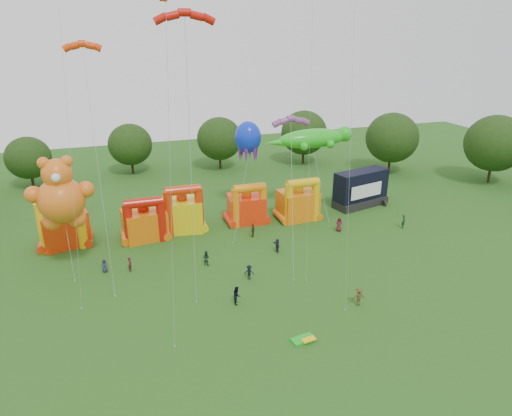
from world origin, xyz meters
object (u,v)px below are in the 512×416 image
object	(u,v)px
stage_trailer	(361,189)
octopus_kite	(242,189)
bouncy_castle_2	(183,213)
spectator_4	(253,230)
bouncy_castle_0	(63,226)
teddy_bear_kite	(61,198)
spectator_0	(104,266)
gecko_kite	(314,147)

from	to	relation	value
stage_trailer	octopus_kite	world-z (taller)	octopus_kite
bouncy_castle_2	spectator_4	distance (m)	9.34
spectator_4	octopus_kite	bearing A→B (deg)	-143.88
bouncy_castle_0	teddy_bear_kite	xyz separation A→B (m)	(1.02, -7.02, 5.83)
stage_trailer	spectator_0	xyz separation A→B (m)	(-36.38, -9.14, -1.82)
teddy_bear_kite	spectator_0	world-z (taller)	teddy_bear_kite
spectator_0	teddy_bear_kite	bearing A→B (deg)	156.64
stage_trailer	teddy_bear_kite	bearing A→B (deg)	-168.93
stage_trailer	spectator_4	bearing A→B (deg)	-163.24
stage_trailer	teddy_bear_kite	world-z (taller)	teddy_bear_kite
teddy_bear_kite	spectator_0	xyz separation A→B (m)	(3.31, -1.37, -7.61)
stage_trailer	bouncy_castle_2	bearing A→B (deg)	-178.03
bouncy_castle_2	teddy_bear_kite	world-z (taller)	teddy_bear_kite
bouncy_castle_2	teddy_bear_kite	distance (m)	16.06
stage_trailer	spectator_0	distance (m)	37.55
spectator_0	spectator_4	bearing A→B (deg)	10.38
bouncy_castle_0	spectator_0	xyz separation A→B (m)	(4.33, -8.38, -1.77)
teddy_bear_kite	octopus_kite	distance (m)	22.54
gecko_kite	spectator_4	bearing A→B (deg)	-150.51
teddy_bear_kite	spectator_0	distance (m)	8.41
octopus_kite	spectator_0	xyz separation A→B (m)	(-17.90, -8.13, -4.09)
spectator_0	spectator_4	world-z (taller)	spectator_4
octopus_kite	spectator_0	distance (m)	20.08
bouncy_castle_2	spectator_4	size ratio (longest dim) A/B	3.66
bouncy_castle_0	spectator_0	distance (m)	9.60
spectator_4	gecko_kite	bearing A→B (deg)	155.52
bouncy_castle_0	bouncy_castle_2	bearing A→B (deg)	-0.62
teddy_bear_kite	spectator_4	distance (m)	22.61
stage_trailer	gecko_kite	size ratio (longest dim) A/B	0.68
octopus_kite	spectator_4	distance (m)	6.04
bouncy_castle_2	gecko_kite	xyz separation A→B (m)	(18.85, 1.52, 6.76)
octopus_kite	spectator_4	size ratio (longest dim) A/B	7.29
bouncy_castle_0	spectator_0	bearing A→B (deg)	-62.67
gecko_kite	bouncy_castle_2	bearing A→B (deg)	-175.40
gecko_kite	spectator_0	world-z (taller)	gecko_kite
octopus_kite	spectator_4	bearing A→B (deg)	-89.90
bouncy_castle_0	stage_trailer	xyz separation A→B (m)	(40.71, 0.75, 0.04)
stage_trailer	spectator_0	world-z (taller)	stage_trailer
teddy_bear_kite	bouncy_castle_0	bearing A→B (deg)	98.31
bouncy_castle_2	gecko_kite	distance (m)	20.09
spectator_4	bouncy_castle_0	bearing A→B (deg)	-66.18
octopus_kite	teddy_bear_kite	bearing A→B (deg)	-162.31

